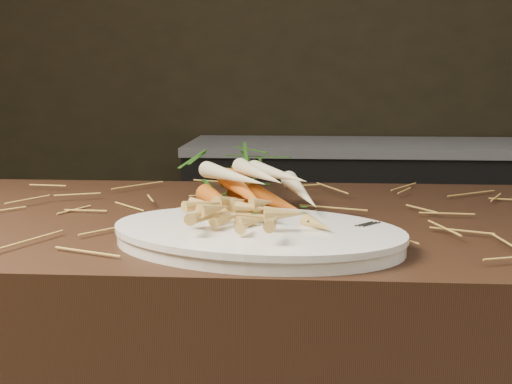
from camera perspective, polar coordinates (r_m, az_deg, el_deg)
back_counter at (r=3.05m, az=11.42°, el=-3.50°), size 1.82×0.62×0.84m
straw_bedding at (r=1.09m, az=9.19°, el=-1.72°), size 1.40×0.60×0.02m
root_veg_bunch at (r=1.20m, az=-1.92°, el=1.38°), size 0.33×0.54×0.10m
serving_platter at (r=0.89m, az=0.04°, el=-4.11°), size 0.46×0.36×0.02m
roasted_veg_heap at (r=0.89m, az=0.05°, el=-2.00°), size 0.23×0.19×0.05m
serving_fork at (r=0.84m, az=9.18°, el=-4.22°), size 0.12×0.12×0.00m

